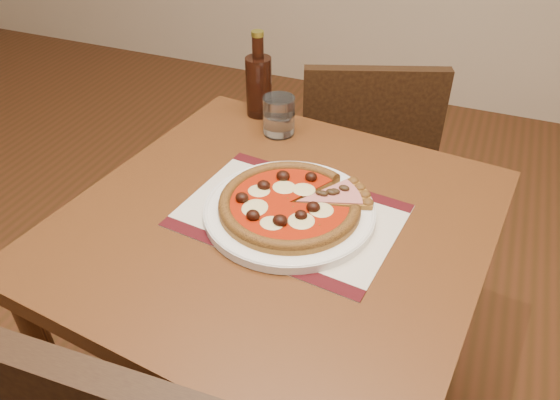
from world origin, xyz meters
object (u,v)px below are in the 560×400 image
object	(u,v)px
table	(276,255)
chair_far	(363,162)
pizza	(289,203)
bottle	(259,83)
plate	(289,211)
water_glass	(279,116)

from	to	relation	value
table	chair_far	xyz separation A→B (m)	(0.02, 0.68, -0.17)
pizza	bottle	xyz separation A→B (m)	(-0.23, 0.37, 0.06)
chair_far	plate	world-z (taller)	chair_far
table	chair_far	world-z (taller)	chair_far
plate	chair_far	bearing A→B (deg)	90.35
pizza	water_glass	world-z (taller)	water_glass
bottle	water_glass	bearing A→B (deg)	-40.68
chair_far	bottle	bearing A→B (deg)	32.76
water_glass	table	bearing A→B (deg)	-68.74
chair_far	water_glass	xyz separation A→B (m)	(-0.14, -0.37, 0.32)
plate	pizza	distance (m)	0.02
pizza	bottle	bearing A→B (deg)	121.59
pizza	water_glass	xyz separation A→B (m)	(-0.14, 0.30, 0.02)
bottle	pizza	bearing A→B (deg)	-58.41
table	pizza	size ratio (longest dim) A/B	3.16
chair_far	bottle	size ratio (longest dim) A/B	3.81
chair_far	plate	xyz separation A→B (m)	(0.00, -0.67, 0.28)
pizza	bottle	world-z (taller)	bottle
pizza	bottle	distance (m)	0.44
plate	bottle	world-z (taller)	bottle
plate	water_glass	xyz separation A→B (m)	(-0.14, 0.30, 0.04)
table	pizza	bearing A→B (deg)	35.91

